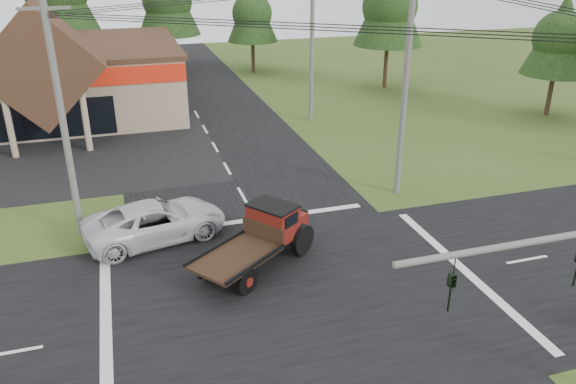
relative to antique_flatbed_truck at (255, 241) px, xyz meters
name	(u,v)px	position (x,y,z in m)	size (l,w,h in m)	color
ground	(302,301)	(1.04, -2.85, -1.21)	(120.00, 120.00, 0.00)	#364F1C
road_ns	(302,300)	(1.04, -2.85, -1.20)	(12.00, 120.00, 0.02)	black
road_ew	(302,300)	(1.04, -2.85, -1.20)	(120.00, 12.00, 0.02)	black
utility_pole_nw	(63,120)	(-6.96, 5.15, 4.18)	(2.00, 0.30, 10.50)	#595651
utility_pole_ne	(406,83)	(9.04, 5.15, 4.68)	(2.00, 0.30, 11.50)	#595651
utility_pole_n	(312,42)	(9.04, 19.15, 4.53)	(2.00, 0.30, 11.20)	#595651
tree_row_e	(252,11)	(9.04, 37.15, 4.82)	(5.04, 5.04, 9.09)	#332316
tree_side_ne	(390,4)	(19.04, 27.15, 6.16)	(6.16, 6.16, 11.11)	#332316
tree_side_e_near	(561,35)	(27.04, 15.15, 4.82)	(5.04, 5.04, 9.09)	#332316
antique_flatbed_truck	(255,241)	(0.00, 0.00, 0.00)	(2.21, 5.80, 2.42)	#55150C
white_pickup	(156,221)	(-3.67, 3.66, -0.34)	(2.89, 6.26, 1.74)	silver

